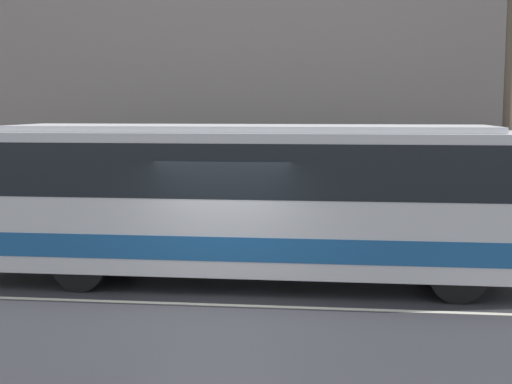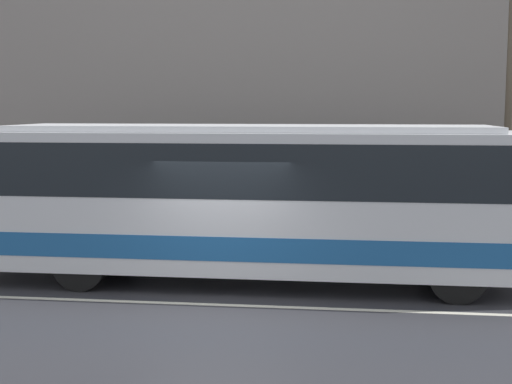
% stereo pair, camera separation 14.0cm
% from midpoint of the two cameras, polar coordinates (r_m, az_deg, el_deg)
% --- Properties ---
extents(ground_plane, '(60.00, 60.00, 0.00)m').
position_cam_midpoint_polar(ground_plane, '(12.75, -2.82, -9.01)').
color(ground_plane, '#333338').
extents(sidewalk, '(60.00, 2.86, 0.17)m').
position_cam_midpoint_polar(sidewalk, '(17.96, 0.24, -4.08)').
color(sidewalk, gray).
rests_on(sidewalk, ground_plane).
extents(building_facade, '(60.00, 0.35, 12.44)m').
position_cam_midpoint_polar(building_facade, '(19.37, 0.84, 14.32)').
color(building_facade, gray).
rests_on(building_facade, ground_plane).
extents(lane_stripe, '(54.00, 0.14, 0.01)m').
position_cam_midpoint_polar(lane_stripe, '(12.75, -2.82, -8.99)').
color(lane_stripe, beige).
rests_on(lane_stripe, ground_plane).
extents(transit_bus, '(11.00, 2.54, 3.12)m').
position_cam_midpoint_polar(transit_bus, '(14.07, -0.25, -0.19)').
color(transit_bus, silver).
rests_on(transit_bus, ground_plane).
extents(utility_pole_near, '(0.20, 0.20, 8.10)m').
position_cam_midpoint_polar(utility_pole_near, '(17.32, 19.94, 8.85)').
color(utility_pole_near, brown).
rests_on(utility_pole_near, sidewalk).
extents(pedestrian_waiting, '(0.36, 0.36, 1.58)m').
position_cam_midpoint_polar(pedestrian_waiting, '(17.84, -9.87, -1.62)').
color(pedestrian_waiting, navy).
rests_on(pedestrian_waiting, sidewalk).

